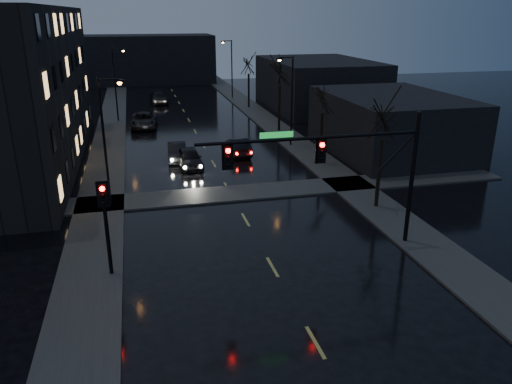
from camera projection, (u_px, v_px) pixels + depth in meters
ground at (336, 378)px, 16.69m from camera, size 160.00×160.00×0.00m
sidewalk_left at (109, 143)px, 46.79m from camera, size 3.00×140.00×0.12m
sidewalk_right at (283, 133)px, 50.56m from camera, size 3.00×140.00×0.12m
sidewalk_cross at (231, 194)px, 33.58m from camera, size 40.00×3.00×0.12m
commercial_right_near at (390, 124)px, 43.05m from camera, size 10.00×14.00×5.00m
commercial_right_far at (318, 84)px, 63.33m from camera, size 12.00×18.00×6.00m
far_block at (148, 59)px, 86.00m from camera, size 22.00×10.00×8.00m
signal_mast at (345, 159)px, 24.12m from camera, size 11.11×0.41×7.00m
signal_pole_left at (105, 216)px, 22.23m from camera, size 0.35×0.41×4.53m
tree_near at (384, 109)px, 29.25m from camera, size 3.52×3.52×8.08m
tree_mid_a at (323, 91)px, 38.52m from camera, size 3.30×3.30×7.58m
tree_mid_b at (280, 66)px, 49.23m from camera, size 3.74×3.74×8.59m
tree_far at (249, 59)px, 62.22m from camera, size 3.43×3.43×7.88m
streetlight_l_near at (107, 133)px, 29.85m from camera, size 1.53×0.28×8.00m
streetlight_l_far at (116, 78)px, 54.54m from camera, size 1.53×0.28×8.00m
streetlight_r_mid at (290, 94)px, 44.19m from camera, size 1.53×0.28×8.00m
streetlight_r_far at (230, 64)px, 69.79m from camera, size 1.53×0.28×8.00m
oncoming_car_a at (189, 158)px, 39.33m from camera, size 1.87×4.47×1.51m
oncoming_car_b at (177, 152)px, 41.22m from camera, size 1.76×4.33×1.40m
oncoming_car_c at (144, 120)px, 53.01m from camera, size 3.07×5.85×1.57m
oncoming_car_d at (159, 98)px, 67.26m from camera, size 2.44×5.37×1.53m
lead_car at (239, 146)px, 42.81m from camera, size 1.61×4.43×1.45m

